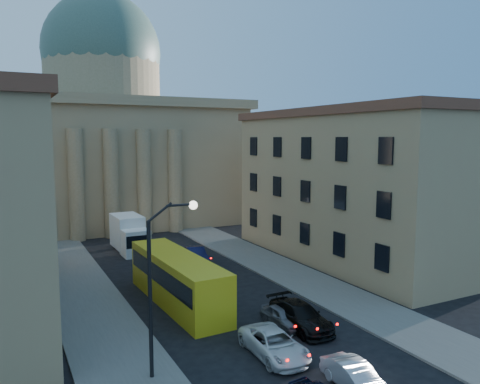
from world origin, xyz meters
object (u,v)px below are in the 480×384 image
object	(u,v)px
street_lamp	(160,275)
box_truck	(130,235)
city_bus	(177,278)
car_right_near	(355,377)

from	to	relation	value
street_lamp	box_truck	xyz separation A→B (m)	(5.07, 26.89, -3.53)
city_bus	box_truck	size ratio (longest dim) A/B	1.85
street_lamp	car_right_near	xyz separation A→B (m)	(7.77, -5.38, -4.63)
car_right_near	city_bus	world-z (taller)	city_bus
city_bus	street_lamp	bearing A→B (deg)	-116.33
city_bus	box_truck	world-z (taller)	box_truck
street_lamp	car_right_near	world-z (taller)	street_lamp
city_bus	box_truck	distance (m)	17.28
car_right_near	box_truck	distance (m)	32.40
car_right_near	street_lamp	bearing A→B (deg)	148.79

